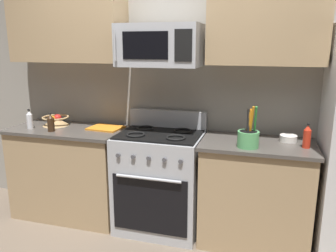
{
  "coord_description": "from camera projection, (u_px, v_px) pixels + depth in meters",
  "views": [
    {
      "loc": [
        0.9,
        -2.15,
        1.71
      ],
      "look_at": [
        0.11,
        0.54,
        1.03
      ],
      "focal_mm": 36.3,
      "sensor_mm": 36.0,
      "label": 1
    }
  ],
  "objects": [
    {
      "name": "range_oven",
      "position": [
        160.0,
        180.0,
        3.16
      ],
      "size": [
        0.76,
        0.63,
        1.09
      ],
      "color": "#B2B5BA",
      "rests_on": "ground"
    },
    {
      "name": "bottle_vinegar",
      "position": [
        30.0,
        120.0,
        3.28
      ],
      "size": [
        0.06,
        0.06,
        0.19
      ],
      "color": "silver",
      "rests_on": "counter_left"
    },
    {
      "name": "counter_right",
      "position": [
        255.0,
        193.0,
        2.93
      ],
      "size": [
        0.94,
        0.58,
        0.91
      ],
      "color": "tan",
      "rests_on": "ground"
    },
    {
      "name": "bottle_soy",
      "position": [
        51.0,
        123.0,
        3.17
      ],
      "size": [
        0.06,
        0.06,
        0.18
      ],
      "color": "#382314",
      "rests_on": "counter_left"
    },
    {
      "name": "upper_cabinets_left",
      "position": [
        67.0,
        21.0,
        3.21
      ],
      "size": [
        1.11,
        0.34,
        0.76
      ],
      "color": "tan"
    },
    {
      "name": "upper_cabinets_right",
      "position": [
        267.0,
        17.0,
        2.71
      ],
      "size": [
        0.93,
        0.34,
        0.76
      ],
      "color": "tan"
    },
    {
      "name": "utensil_crock",
      "position": [
        248.0,
        138.0,
        2.68
      ],
      "size": [
        0.17,
        0.17,
        0.34
      ],
      "color": "#59AD66",
      "rests_on": "counter_right"
    },
    {
      "name": "bottle_hot_sauce",
      "position": [
        307.0,
        137.0,
        2.66
      ],
      "size": [
        0.06,
        0.06,
        0.2
      ],
      "color": "red",
      "rests_on": "counter_right"
    },
    {
      "name": "prep_bowl",
      "position": [
        288.0,
        138.0,
        2.86
      ],
      "size": [
        0.14,
        0.14,
        0.05
      ],
      "color": "white",
      "rests_on": "counter_right"
    },
    {
      "name": "cutting_board",
      "position": [
        106.0,
        128.0,
        3.29
      ],
      "size": [
        0.33,
        0.27,
        0.02
      ],
      "primitive_type": "cube",
      "rotation": [
        0.0,
        0.0,
        -0.09
      ],
      "color": "orange",
      "rests_on": "counter_left"
    },
    {
      "name": "fruit_basket",
      "position": [
        56.0,
        120.0,
        3.41
      ],
      "size": [
        0.26,
        0.26,
        0.11
      ],
      "color": "tan",
      "rests_on": "counter_left"
    },
    {
      "name": "microwave",
      "position": [
        160.0,
        45.0,
        2.89
      ],
      "size": [
        0.7,
        0.44,
        0.36
      ],
      "color": "#B2B5BA"
    },
    {
      "name": "counter_left",
      "position": [
        70.0,
        172.0,
        3.42
      ],
      "size": [
        1.12,
        0.58,
        0.91
      ],
      "color": "tan",
      "rests_on": "ground"
    },
    {
      "name": "wall_back",
      "position": [
        171.0,
        87.0,
        3.3
      ],
      "size": [
        8.0,
        0.1,
        2.6
      ],
      "primitive_type": "cube",
      "color": "#9E998E",
      "rests_on": "ground"
    }
  ]
}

